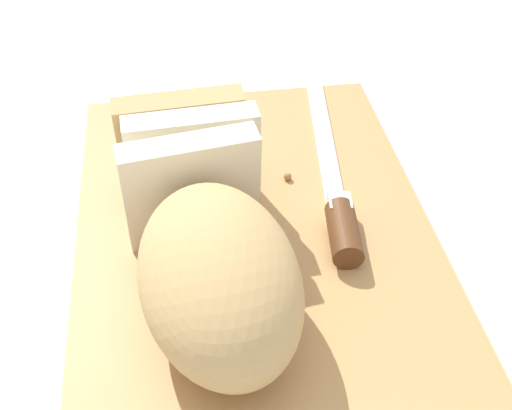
% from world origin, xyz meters
% --- Properties ---
extents(ground_plane, '(3.00, 3.00, 0.00)m').
position_xyz_m(ground_plane, '(0.00, 0.00, 0.00)').
color(ground_plane, silver).
extents(cutting_board, '(0.42, 0.29, 0.02)m').
position_xyz_m(cutting_board, '(0.00, 0.00, 0.01)').
color(cutting_board, tan).
rests_on(cutting_board, ground_plane).
extents(bread_loaf, '(0.25, 0.12, 0.09)m').
position_xyz_m(bread_loaf, '(-0.05, 0.04, 0.07)').
color(bread_loaf, tan).
rests_on(bread_loaf, cutting_board).
extents(bread_knife, '(0.29, 0.06, 0.02)m').
position_xyz_m(bread_knife, '(0.02, -0.07, 0.03)').
color(bread_knife, silver).
rests_on(bread_knife, cutting_board).
extents(crumb_near_knife, '(0.00, 0.00, 0.00)m').
position_xyz_m(crumb_near_knife, '(0.06, 0.02, 0.02)').
color(crumb_near_knife, '#A8753D').
rests_on(crumb_near_knife, cutting_board).
extents(crumb_near_loaf, '(0.01, 0.01, 0.01)m').
position_xyz_m(crumb_near_loaf, '(0.06, -0.04, 0.03)').
color(crumb_near_loaf, '#A8753D').
rests_on(crumb_near_loaf, cutting_board).
extents(crumb_stray_left, '(0.01, 0.01, 0.01)m').
position_xyz_m(crumb_stray_left, '(-0.02, 0.00, 0.02)').
color(crumb_stray_left, '#A8753D').
rests_on(crumb_stray_left, cutting_board).
extents(crumb_stray_right, '(0.00, 0.00, 0.00)m').
position_xyz_m(crumb_stray_right, '(-0.01, -0.02, 0.02)').
color(crumb_stray_right, '#A8753D').
rests_on(crumb_stray_right, cutting_board).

